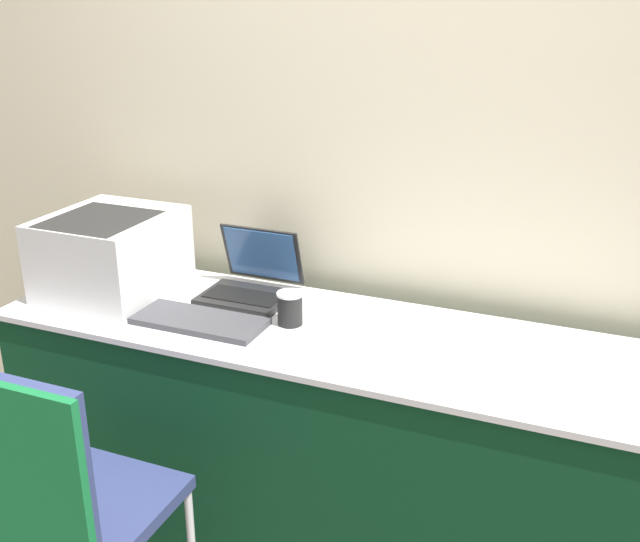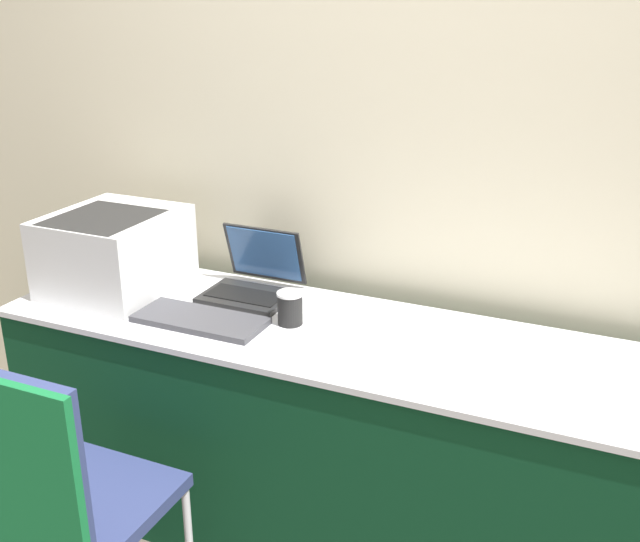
{
  "view_description": "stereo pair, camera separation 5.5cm",
  "coord_description": "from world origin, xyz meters",
  "px_view_note": "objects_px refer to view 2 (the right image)",
  "views": [
    {
      "loc": [
        0.68,
        -1.65,
        1.76
      ],
      "look_at": [
        -0.13,
        0.32,
        0.95
      ],
      "focal_mm": 42.0,
      "sensor_mm": 36.0,
      "label": 1
    },
    {
      "loc": [
        0.73,
        -1.63,
        1.76
      ],
      "look_at": [
        -0.13,
        0.32,
        0.95
      ],
      "focal_mm": 42.0,
      "sensor_mm": 36.0,
      "label": 2
    }
  ],
  "objects_px": {
    "laptop_left": "(253,281)",
    "chair": "(44,489)",
    "printer": "(114,249)",
    "coffee_cup": "(290,308)",
    "external_keyboard": "(200,320)"
  },
  "relations": [
    {
      "from": "laptop_left",
      "to": "chair",
      "type": "height_order",
      "value": "laptop_left"
    },
    {
      "from": "external_keyboard",
      "to": "laptop_left",
      "type": "bearing_deg",
      "value": 81.76
    },
    {
      "from": "printer",
      "to": "external_keyboard",
      "type": "relative_size",
      "value": 1.04
    },
    {
      "from": "coffee_cup",
      "to": "chair",
      "type": "bearing_deg",
      "value": -112.64
    },
    {
      "from": "laptop_left",
      "to": "coffee_cup",
      "type": "bearing_deg",
      "value": -36.71
    },
    {
      "from": "printer",
      "to": "external_keyboard",
      "type": "distance_m",
      "value": 0.46
    },
    {
      "from": "printer",
      "to": "laptop_left",
      "type": "bearing_deg",
      "value": 18.32
    },
    {
      "from": "external_keyboard",
      "to": "coffee_cup",
      "type": "xyz_separation_m",
      "value": [
        0.26,
        0.11,
        0.04
      ]
    },
    {
      "from": "external_keyboard",
      "to": "chair",
      "type": "height_order",
      "value": "chair"
    },
    {
      "from": "coffee_cup",
      "to": "chair",
      "type": "relative_size",
      "value": 0.11
    },
    {
      "from": "laptop_left",
      "to": "chair",
      "type": "xyz_separation_m",
      "value": [
        -0.1,
        -0.93,
        -0.25
      ]
    },
    {
      "from": "laptop_left",
      "to": "coffee_cup",
      "type": "xyz_separation_m",
      "value": [
        0.22,
        -0.17,
        0.0
      ]
    },
    {
      "from": "printer",
      "to": "laptop_left",
      "type": "distance_m",
      "value": 0.49
    },
    {
      "from": "coffee_cup",
      "to": "external_keyboard",
      "type": "bearing_deg",
      "value": -157.23
    },
    {
      "from": "chair",
      "to": "external_keyboard",
      "type": "bearing_deg",
      "value": 84.96
    }
  ]
}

